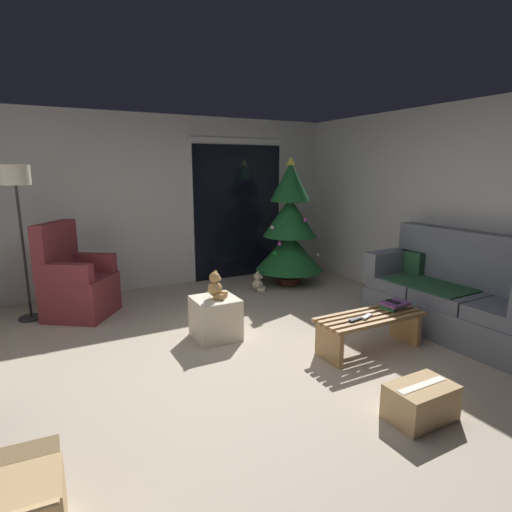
# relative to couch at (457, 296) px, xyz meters

# --- Properties ---
(ground_plane) EXTENTS (7.00, 7.00, 0.00)m
(ground_plane) POSITION_rel_couch_xyz_m (-2.32, 0.29, -0.40)
(ground_plane) COLOR #B2A38E
(wall_back) EXTENTS (5.72, 0.12, 2.50)m
(wall_back) POSITION_rel_couch_xyz_m (-2.32, 3.35, 0.85)
(wall_back) COLOR beige
(wall_back) RESTS_ON ground
(wall_right) EXTENTS (0.12, 6.00, 2.50)m
(wall_right) POSITION_rel_couch_xyz_m (0.54, 0.29, 0.85)
(wall_right) COLOR beige
(wall_right) RESTS_ON ground
(patio_door_frame) EXTENTS (1.60, 0.02, 2.20)m
(patio_door_frame) POSITION_rel_couch_xyz_m (-1.03, 3.28, 0.70)
(patio_door_frame) COLOR silver
(patio_door_frame) RESTS_ON ground
(patio_door_glass) EXTENTS (1.50, 0.02, 2.10)m
(patio_door_glass) POSITION_rel_couch_xyz_m (-1.03, 3.26, 0.65)
(patio_door_glass) COLOR black
(patio_door_glass) RESTS_ON ground
(couch) EXTENTS (0.83, 1.96, 1.08)m
(couch) POSITION_rel_couch_xyz_m (0.00, 0.00, 0.00)
(couch) COLOR slate
(couch) RESTS_ON ground
(coffee_table) EXTENTS (1.10, 0.40, 0.36)m
(coffee_table) POSITION_rel_couch_xyz_m (-1.15, 0.08, -0.16)
(coffee_table) COLOR #9E7547
(coffee_table) RESTS_ON ground
(remote_graphite) EXTENTS (0.16, 0.07, 0.02)m
(remote_graphite) POSITION_rel_couch_xyz_m (-1.38, 0.03, -0.03)
(remote_graphite) COLOR #333338
(remote_graphite) RESTS_ON coffee_table
(remote_silver) EXTENTS (0.16, 0.10, 0.02)m
(remote_silver) POSITION_rel_couch_xyz_m (-1.24, 0.04, -0.03)
(remote_silver) COLOR #ADADB2
(remote_silver) RESTS_ON coffee_table
(book_stack) EXTENTS (0.27, 0.22, 0.07)m
(book_stack) POSITION_rel_couch_xyz_m (-0.82, 0.11, 0.00)
(book_stack) COLOR #337042
(book_stack) RESTS_ON coffee_table
(cell_phone) EXTENTS (0.08, 0.15, 0.01)m
(cell_phone) POSITION_rel_couch_xyz_m (-0.83, 0.11, 0.04)
(cell_phone) COLOR black
(cell_phone) RESTS_ON book_stack
(christmas_tree) EXTENTS (1.02, 1.02, 1.91)m
(christmas_tree) POSITION_rel_couch_xyz_m (-0.55, 2.47, 0.45)
(christmas_tree) COLOR #4C1E19
(christmas_tree) RESTS_ON ground
(armchair) EXTENTS (0.96, 0.95, 1.13)m
(armchair) POSITION_rel_couch_xyz_m (-3.56, 2.47, 0.00)
(armchair) COLOR maroon
(armchair) RESTS_ON ground
(floor_lamp) EXTENTS (0.32, 0.32, 1.78)m
(floor_lamp) POSITION_rel_couch_xyz_m (-4.06, 2.62, 1.11)
(floor_lamp) COLOR #2D2D30
(floor_lamp) RESTS_ON ground
(ottoman) EXTENTS (0.44, 0.44, 0.44)m
(ottoman) POSITION_rel_couch_xyz_m (-2.35, 1.07, -0.18)
(ottoman) COLOR beige
(ottoman) RESTS_ON ground
(teddy_bear_honey) EXTENTS (0.22, 0.21, 0.29)m
(teddy_bear_honey) POSITION_rel_couch_xyz_m (-2.35, 1.06, 0.16)
(teddy_bear_honey) COLOR tan
(teddy_bear_honey) RESTS_ON ottoman
(teddy_bear_cream_by_tree) EXTENTS (0.22, 0.21, 0.29)m
(teddy_bear_cream_by_tree) POSITION_rel_couch_xyz_m (-1.16, 2.34, -0.28)
(teddy_bear_cream_by_tree) COLOR beige
(teddy_bear_cream_by_tree) RESTS_ON ground
(cardboard_box_taped_mid_floor) EXTENTS (0.48, 0.32, 0.26)m
(cardboard_box_taped_mid_floor) POSITION_rel_couch_xyz_m (-1.63, -0.95, -0.27)
(cardboard_box_taped_mid_floor) COLOR tan
(cardboard_box_taped_mid_floor) RESTS_ON ground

